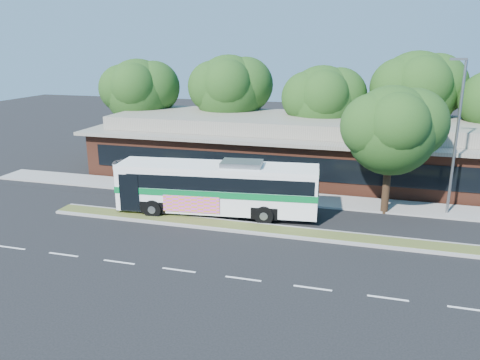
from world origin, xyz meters
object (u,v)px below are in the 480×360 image
Objects in this scene: lamp_post at (456,133)px; sedan at (145,169)px; transit_bus at (218,185)px; sidewalk_tree at (398,129)px.

sedan is at bearing 172.85° from lamp_post.
lamp_post reaches higher than transit_bus.
transit_bus is 10.13m from sedan.
lamp_post reaches higher than sidewalk_tree.
transit_bus is 10.88m from sidewalk_tree.
sidewalk_tree is at bearing 10.63° from transit_bus.
lamp_post is 1.94× the size of sedan.
transit_bus is (-13.12, -3.60, -3.06)m from lamp_post.
sedan is (-21.02, 2.64, -4.22)m from lamp_post.
sidewalk_tree is (9.93, 3.02, 3.29)m from transit_bus.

